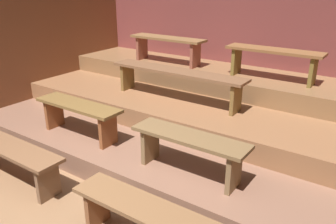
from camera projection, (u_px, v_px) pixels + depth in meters
ground at (161, 154)px, 4.56m from camera, size 5.95×4.89×0.08m
wall_back at (235, 29)px, 5.65m from camera, size 5.95×0.06×2.71m
wall_left at (27, 31)px, 5.43m from camera, size 0.06×4.89×2.71m
platform_lower at (182, 130)px, 4.88m from camera, size 5.15×3.10×0.27m
platform_middle at (199, 103)px, 5.15m from camera, size 5.15×2.14×0.27m
platform_upper at (216, 78)px, 5.46m from camera, size 5.15×1.08×0.27m
bench_lower_left at (79, 112)px, 4.27m from camera, size 1.22×0.33×0.43m
bench_lower_right at (189, 145)px, 3.42m from camera, size 1.22×0.33×0.43m
bench_middle_center at (176, 76)px, 4.74m from camera, size 2.03×0.33×0.43m
bench_upper_left at (167, 43)px, 5.71m from camera, size 1.33×0.33×0.43m
bench_upper_right at (273, 56)px, 4.76m from camera, size 1.33×0.33×0.43m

